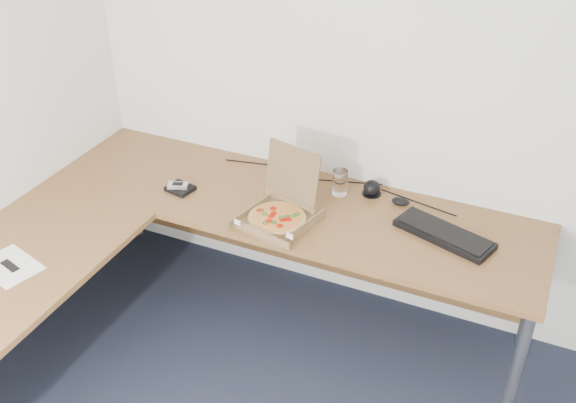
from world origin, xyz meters
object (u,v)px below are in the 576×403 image
at_px(desk, 188,238).
at_px(pizza_box, 279,214).
at_px(wallet, 180,188).
at_px(drinking_glass, 340,182).
at_px(keyboard, 444,234).

height_order(desk, pizza_box, pizza_box).
distance_m(desk, wallet, 0.38).
distance_m(pizza_box, drinking_glass, 0.39).
distance_m(keyboard, wallet, 1.33).
bearing_deg(pizza_box, desk, -128.26).
bearing_deg(desk, wallet, 126.64).
height_order(pizza_box, keyboard, pizza_box).
height_order(desk, wallet, wallet).
relative_size(desk, drinking_glass, 19.05).
bearing_deg(pizza_box, keyboard, 28.36).
distance_m(desk, pizza_box, 0.44).
xyz_separation_m(pizza_box, drinking_glass, (0.18, 0.34, 0.03)).
height_order(drinking_glass, wallet, drinking_glass).
bearing_deg(desk, pizza_box, 37.54).
distance_m(pizza_box, keyboard, 0.77).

